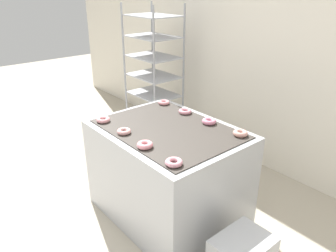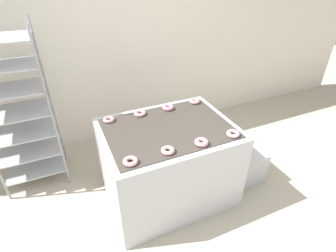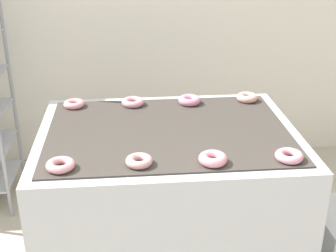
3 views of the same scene
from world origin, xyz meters
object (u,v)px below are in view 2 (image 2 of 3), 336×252
Objects in this scene: baking_rack_cart at (18,112)px; donut_far_right at (195,101)px; donut_near_left at (130,161)px; glaze_bin at (245,163)px; donut_far_midleft at (140,113)px; donut_far_midright at (168,107)px; donut_near_midleft at (168,150)px; donut_near_right at (233,134)px; donut_far_left at (109,120)px; donut_near_midright at (201,142)px; fryer_machine at (168,163)px.

baking_rack_cart is 14.99× the size of donut_far_right.
donut_near_left is (0.80, -1.16, -0.02)m from baking_rack_cart.
glaze_bin is 3.39× the size of donut_near_left.
donut_far_midright is (0.31, -0.01, 0.00)m from donut_far_midleft.
donut_far_midright is 1.05× the size of donut_far_right.
donut_near_midleft is 0.62m from donut_near_right.
donut_far_left is at bearing 143.91° from donut_near_right.
donut_near_midright is at bearing 179.95° from donut_near_right.
donut_near_midleft is at bearing -132.43° from donut_far_right.
donut_far_midleft is at bearing -0.85° from donut_far_left.
donut_near_midright reaches higher than fryer_machine.
glaze_bin is at bearing -7.09° from fryer_machine.
glaze_bin is (0.92, -0.11, -0.23)m from fryer_machine.
donut_near_right is at bearing -36.18° from fryer_machine.
donut_far_left is (-1.39, 0.46, 0.67)m from glaze_bin.
donut_far_midright and donut_far_right have the same top height.
glaze_bin is 3.44× the size of donut_far_right.
donut_near_midright reaches higher than donut_near_left.
donut_far_left reaches higher than fryer_machine.
fryer_machine is at bearing -143.61° from donut_far_right.
donut_far_left is 0.92× the size of donut_far_midleft.
baking_rack_cart is 1.50m from donut_far_midright.
donut_far_left is at bearing 144.00° from fryer_machine.
donut_near_right is 1.07× the size of donut_far_left.
glaze_bin is (2.18, -0.94, -0.69)m from baking_rack_cart.
donut_far_midright is (0.62, -0.01, 0.00)m from donut_far_left.
donut_near_right is at bearing -152.45° from glaze_bin.
donut_near_midright is 0.75m from donut_far_midleft.
baking_rack_cart reaches higher than glaze_bin.
donut_near_midright is (0.30, -0.01, 0.00)m from donut_near_midleft.
fryer_machine is 11.05× the size of donut_near_midleft.
donut_near_midleft is 0.75m from donut_far_left.
donut_near_midleft is 0.94× the size of donut_near_midright.
donut_far_midright reaches higher than donut_near_midleft.
fryer_machine is 0.57m from donut_near_midleft.
glaze_bin is 1.55m from donut_near_left.
donut_far_midleft is at bearing 114.44° from donut_near_midright.
donut_near_right is at bearing -64.31° from donut_far_midright.
donut_far_midleft is at bearing 132.73° from donut_near_right.
donut_far_right is at bearing 0.72° from donut_far_midleft.
fryer_machine is 0.58m from donut_near_midright.
donut_far_midleft is (-0.63, 0.68, -0.00)m from donut_near_right.
donut_near_right is 0.97× the size of donut_far_midright.
baking_rack_cart is 14.59× the size of donut_near_midright.
donut_far_right reaches higher than glaze_bin.
fryer_machine is 0.73m from donut_far_left.
donut_far_left is (-0.47, 0.34, 0.44)m from fryer_machine.
donut_near_left and donut_far_midleft have the same top height.
donut_near_midleft is 0.93× the size of donut_far_midleft.
donut_near_midleft is at bearing 1.10° from donut_near_left.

